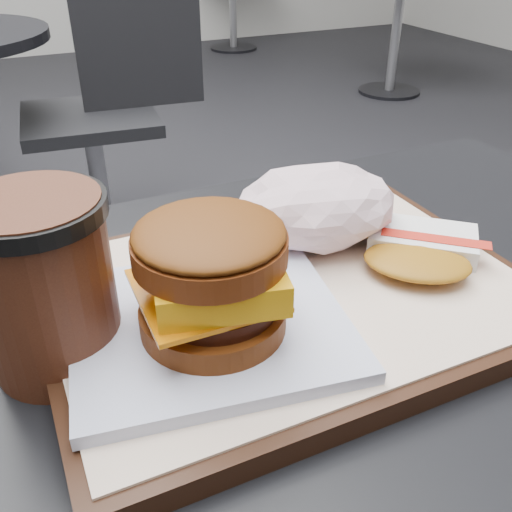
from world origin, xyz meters
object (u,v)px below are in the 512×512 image
object	(u,v)px
customer_table	(328,494)
coffee_cup	(45,280)
serving_tray	(287,295)
neighbor_chair	(108,101)
crumpled_wrapper	(318,206)
breakfast_sandwich	(211,289)
hash_brown	(420,250)

from	to	relation	value
customer_table	coffee_cup	xyz separation A→B (m)	(-0.20, 0.06, 0.25)
customer_table	serving_tray	world-z (taller)	serving_tray
serving_tray	coffee_cup	world-z (taller)	coffee_cup
customer_table	neighbor_chair	distance (m)	1.61
neighbor_chair	crumpled_wrapper	bearing A→B (deg)	-93.82
neighbor_chair	coffee_cup	bearing A→B (deg)	-102.26
breakfast_sandwich	neighbor_chair	world-z (taller)	breakfast_sandwich
customer_table	crumpled_wrapper	distance (m)	0.27
coffee_cup	neighbor_chair	distance (m)	1.61
serving_tray	neighbor_chair	distance (m)	1.58
breakfast_sandwich	neighbor_chair	distance (m)	1.63
coffee_cup	breakfast_sandwich	bearing A→B (deg)	-23.09
customer_table	crumpled_wrapper	xyz separation A→B (m)	(0.04, 0.11, 0.24)
serving_tray	neighbor_chair	xyz separation A→B (m)	(0.16, 1.55, -0.27)
hash_brown	crumpled_wrapper	xyz separation A→B (m)	(-0.06, 0.07, 0.02)
breakfast_sandwich	neighbor_chair	xyz separation A→B (m)	(0.24, 1.58, -0.32)
neighbor_chair	serving_tray	bearing A→B (deg)	-95.85
customer_table	hash_brown	distance (m)	0.24
breakfast_sandwich	coffee_cup	world-z (taller)	coffee_cup
neighbor_chair	hash_brown	bearing A→B (deg)	-91.48
serving_tray	hash_brown	bearing A→B (deg)	-6.86
breakfast_sandwich	hash_brown	distance (m)	0.20
serving_tray	breakfast_sandwich	xyz separation A→B (m)	(-0.08, -0.03, 0.05)
customer_table	neighbor_chair	bearing A→B (deg)	85.05
crumpled_wrapper	neighbor_chair	world-z (taller)	neighbor_chair
coffee_cup	crumpled_wrapper	bearing A→B (deg)	11.43
crumpled_wrapper	coffee_cup	xyz separation A→B (m)	(-0.24, -0.05, 0.02)
customer_table	breakfast_sandwich	distance (m)	0.26
hash_brown	coffee_cup	world-z (taller)	coffee_cup
hash_brown	crumpled_wrapper	size ratio (longest dim) A/B	0.94
serving_tray	neighbor_chair	world-z (taller)	neighbor_chair
customer_table	coffee_cup	distance (m)	0.33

